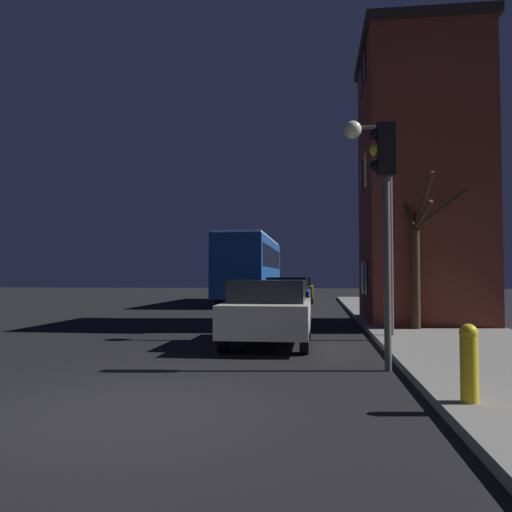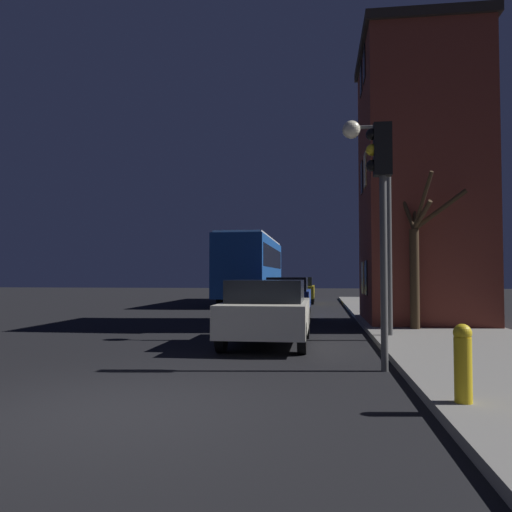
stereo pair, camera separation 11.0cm
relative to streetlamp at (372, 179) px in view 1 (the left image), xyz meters
The scene contains 10 objects.
ground_plane 8.89m from the streetlamp, 118.10° to the right, with size 120.00×120.00×0.00m, color black.
brick_building 4.78m from the streetlamp, 64.90° to the left, with size 3.84×4.86×9.28m.
streetlamp is the anchor object (origin of this frame).
traffic_light 4.24m from the streetlamp, 93.40° to the right, with size 0.43×0.24×4.19m.
bare_tree 2.82m from the streetlamp, 48.35° to the left, with size 1.79×1.75×4.24m.
bus 17.34m from the streetlamp, 107.75° to the left, with size 2.56×11.63×3.81m.
car_near_lane 4.26m from the streetlamp, 154.03° to the right, with size 1.85×3.94×1.50m.
car_mid_lane 8.74m from the streetlamp, 108.44° to the left, with size 1.74×4.69×1.54m.
car_far_lane 17.26m from the streetlamp, 98.68° to the left, with size 1.86×4.03×1.53m.
fire_hydrant 7.49m from the streetlamp, 86.96° to the right, with size 0.21×0.21×0.91m.
Camera 1 is at (2.34, -5.73, 1.59)m, focal length 35.00 mm.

